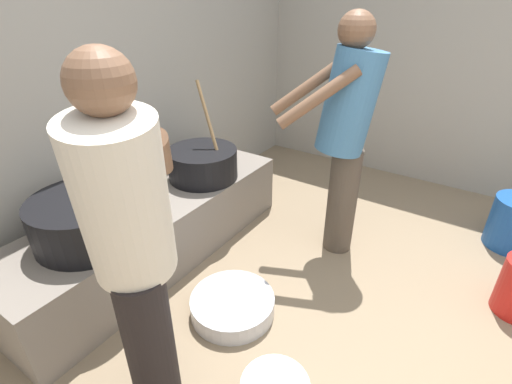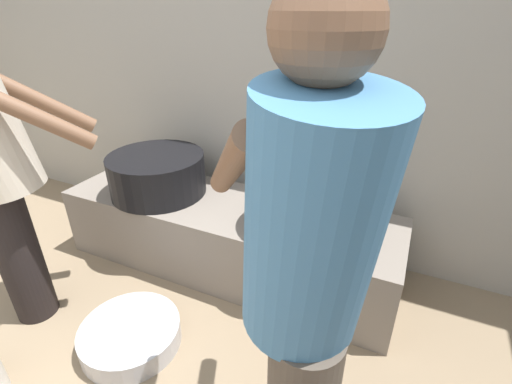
% 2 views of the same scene
% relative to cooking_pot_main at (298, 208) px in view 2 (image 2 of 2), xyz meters
% --- Properties ---
extents(block_enclosure_rear, '(5.36, 0.20, 2.02)m').
position_rel_cooking_pot_main_xyz_m(block_enclosure_rear, '(-0.67, 0.57, 0.46)').
color(block_enclosure_rear, '#9E998E').
rests_on(block_enclosure_rear, ground_plane).
extents(hearth_ledge, '(2.06, 0.60, 0.44)m').
position_rel_cooking_pot_main_xyz_m(hearth_ledge, '(-0.46, 0.05, -0.33)').
color(hearth_ledge, slate).
rests_on(hearth_ledge, ground_plane).
extents(cooking_pot_main, '(0.50, 0.50, 0.67)m').
position_rel_cooking_pot_main_xyz_m(cooking_pot_main, '(0.00, 0.00, 0.00)').
color(cooking_pot_main, black).
rests_on(cooking_pot_main, hearth_ledge).
extents(cooking_pot_secondary, '(0.59, 0.59, 0.25)m').
position_rel_cooking_pot_main_xyz_m(cooking_pot_secondary, '(-0.93, 0.02, 0.01)').
color(cooking_pot_secondary, black).
rests_on(cooking_pot_secondary, hearth_ledge).
extents(cook_in_blue_shirt, '(0.66, 0.71, 1.57)m').
position_rel_cooking_pot_main_xyz_m(cook_in_blue_shirt, '(0.32, -0.92, 0.34)').
color(cook_in_blue_shirt, '#4C4238').
rests_on(cook_in_blue_shirt, ground_plane).
extents(metal_mixing_bowl, '(0.49, 0.49, 0.11)m').
position_rel_cooking_pot_main_xyz_m(metal_mixing_bowl, '(-0.60, -0.70, -0.50)').
color(metal_mixing_bowl, '#B7B7BC').
rests_on(metal_mixing_bowl, ground_plane).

